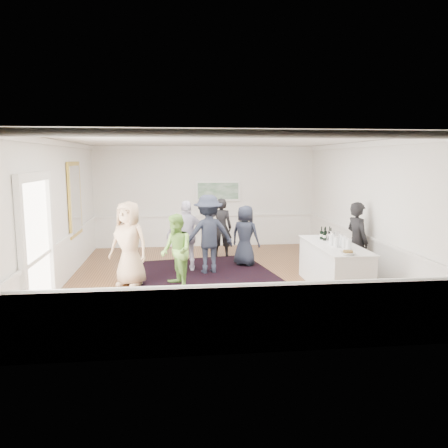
{
  "coord_description": "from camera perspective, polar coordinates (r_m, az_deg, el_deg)",
  "views": [
    {
      "loc": [
        -0.98,
        -9.89,
        2.79
      ],
      "look_at": [
        0.17,
        0.2,
        1.27
      ],
      "focal_mm": 35.0,
      "sensor_mm": 36.0,
      "label": 1
    }
  ],
  "objects": [
    {
      "name": "wall_back",
      "position": [
        13.98,
        -2.44,
        3.6
      ],
      "size": [
        7.0,
        0.02,
        3.2
      ],
      "primitive_type": "cube",
      "color": "white",
      "rests_on": "floor"
    },
    {
      "name": "guest_green",
      "position": [
        9.56,
        -6.25,
        -3.52
      ],
      "size": [
        0.84,
        0.95,
        1.62
      ],
      "primitive_type": "imported",
      "rotation": [
        0.0,
        0.0,
        -1.22
      ],
      "color": "#72AC45",
      "rests_on": "floor"
    },
    {
      "name": "mirror",
      "position": [
        11.51,
        -18.89,
        3.1
      ],
      "size": [
        0.05,
        1.25,
        1.85
      ],
      "color": "gold",
      "rests_on": "wall_left"
    },
    {
      "name": "area_rug",
      "position": [
        10.36,
        -1.95,
        -7.08
      ],
      "size": [
        3.88,
        4.72,
        0.02
      ],
      "primitive_type": "cube",
      "rotation": [
        0.0,
        0.0,
        0.16
      ],
      "color": "black",
      "rests_on": "floor"
    },
    {
      "name": "guest_tan",
      "position": [
        9.85,
        -12.31,
        -2.53
      ],
      "size": [
        1.09,
        0.95,
        1.88
      ],
      "primitive_type": "imported",
      "rotation": [
        0.0,
        0.0,
        -0.47
      ],
      "color": "tan",
      "rests_on": "floor"
    },
    {
      "name": "wall_right",
      "position": [
        10.93,
        17.78,
        1.83
      ],
      "size": [
        0.02,
        8.0,
        3.2
      ],
      "primitive_type": "cube",
      "color": "white",
      "rests_on": "floor"
    },
    {
      "name": "guest_navy",
      "position": [
        11.47,
        2.78,
        -1.52
      ],
      "size": [
        0.93,
        0.86,
        1.6
      ],
      "primitive_type": "imported",
      "rotation": [
        0.0,
        0.0,
        2.53
      ],
      "color": "#1D2130",
      "rests_on": "floor"
    },
    {
      "name": "ice_bucket",
      "position": [
        9.93,
        14.17,
        -1.66
      ],
      "size": [
        0.26,
        0.26,
        0.25
      ],
      "primitive_type": "cylinder",
      "color": "silver",
      "rests_on": "serving_table"
    },
    {
      "name": "wine_bottles",
      "position": [
        10.16,
        13.22,
        -1.16
      ],
      "size": [
        0.26,
        0.26,
        0.31
      ],
      "color": "black",
      "rests_on": "serving_table"
    },
    {
      "name": "nut_bowl",
      "position": [
        8.72,
        15.89,
        -3.62
      ],
      "size": [
        0.28,
        0.28,
        0.07
      ],
      "color": "white",
      "rests_on": "serving_table"
    },
    {
      "name": "wainscoting",
      "position": [
        10.2,
        -0.8,
        -4.48
      ],
      "size": [
        7.0,
        8.0,
        1.0
      ],
      "primitive_type": null,
      "color": "white",
      "rests_on": "floor"
    },
    {
      "name": "landscape_painting",
      "position": [
        13.94,
        -0.78,
        4.34
      ],
      "size": [
        1.44,
        0.06,
        0.66
      ],
      "color": "white",
      "rests_on": "wall_back"
    },
    {
      "name": "floor",
      "position": [
        10.33,
        -0.8,
        -7.18
      ],
      "size": [
        8.0,
        8.0,
        0.0
      ],
      "primitive_type": "plane",
      "color": "brown",
      "rests_on": "ground"
    },
    {
      "name": "wall_front",
      "position": [
        6.09,
        2.91,
        -2.77
      ],
      "size": [
        7.0,
        0.02,
        3.2
      ],
      "primitive_type": "cube",
      "color": "white",
      "rests_on": "floor"
    },
    {
      "name": "ceiling",
      "position": [
        9.95,
        -0.84,
        10.86
      ],
      "size": [
        7.0,
        8.0,
        0.02
      ],
      "primitive_type": "cube",
      "color": "white",
      "rests_on": "wall_back"
    },
    {
      "name": "guest_lilac",
      "position": [
        10.93,
        -4.81,
        -1.57
      ],
      "size": [
        1.05,
        0.46,
        1.77
      ],
      "primitive_type": "imported",
      "rotation": [
        0.0,
        0.0,
        3.12
      ],
      "color": "silver",
      "rests_on": "floor"
    },
    {
      "name": "guest_dark_a",
      "position": [
        10.69,
        -2.06,
        -1.33
      ],
      "size": [
        1.35,
        0.91,
        1.93
      ],
      "primitive_type": "imported",
      "rotation": [
        0.0,
        0.0,
        3.31
      ],
      "color": "#1D2130",
      "rests_on": "floor"
    },
    {
      "name": "serving_table",
      "position": [
        9.79,
        14.14,
        -5.37
      ],
      "size": [
        0.91,
        2.39,
        0.97
      ],
      "color": "silver",
      "rests_on": "floor"
    },
    {
      "name": "doorway",
      "position": [
        8.48,
        -23.3,
        -1.52
      ],
      "size": [
        0.1,
        1.78,
        2.56
      ],
      "color": "white",
      "rests_on": "wall_left"
    },
    {
      "name": "wall_left",
      "position": [
        10.28,
        -20.63,
        1.3
      ],
      "size": [
        0.02,
        8.0,
        3.2
      ],
      "primitive_type": "cube",
      "color": "white",
      "rests_on": "floor"
    },
    {
      "name": "bartender",
      "position": [
        10.56,
        16.97,
        -2.15
      ],
      "size": [
        0.58,
        0.75,
        1.82
      ],
      "primitive_type": "imported",
      "rotation": [
        0.0,
        0.0,
        1.81
      ],
      "color": "black",
      "rests_on": "floor"
    },
    {
      "name": "juice_pitchers",
      "position": [
        9.43,
        14.96,
        -2.18
      ],
      "size": [
        0.33,
        0.59,
        0.24
      ],
      "color": "#60A139",
      "rests_on": "serving_table"
    },
    {
      "name": "guest_dark_b",
      "position": [
        12.46,
        -0.38,
        -0.47
      ],
      "size": [
        0.67,
        0.49,
        1.7
      ],
      "primitive_type": "imported",
      "rotation": [
        0.0,
        0.0,
        3.0
      ],
      "color": "black",
      "rests_on": "floor"
    }
  ]
}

